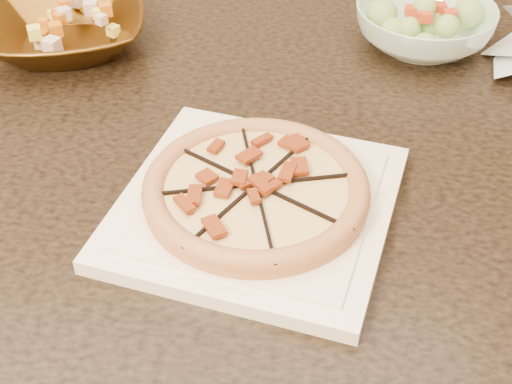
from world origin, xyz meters
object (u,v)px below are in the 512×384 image
bronze_bowl (64,30)px  dining_table (188,182)px  plate (256,205)px  salad_bowl (424,26)px  pizza (256,189)px

bronze_bowl → dining_table: bearing=-46.7°
plate → salad_bowl: 0.45m
pizza → salad_bowl: 0.45m
plate → pizza: pizza is taller
dining_table → salad_bowl: (0.34, 0.20, 0.13)m
dining_table → salad_bowl: size_ratio=7.56×
dining_table → salad_bowl: bearing=30.6°
dining_table → pizza: 0.23m
dining_table → plate: size_ratio=4.24×
pizza → bronze_bowl: (-0.28, 0.37, -0.00)m
pizza → bronze_bowl: bearing=127.3°
plate → bronze_bowl: size_ratio=1.52×
salad_bowl → pizza: bearing=-123.9°
plate → salad_bowl: salad_bowl is taller
plate → pizza: (-0.00, -0.00, 0.02)m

